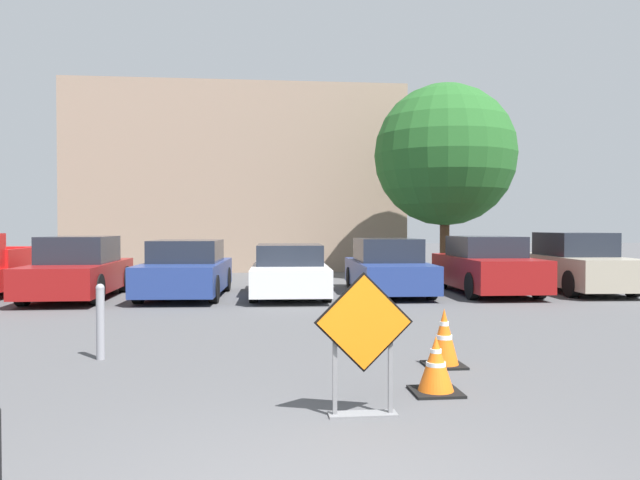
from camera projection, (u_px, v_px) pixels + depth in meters
name	position (u px, v px, depth m)	size (l,w,h in m)	color
ground_plane	(272.00, 308.00, 13.61)	(96.00, 96.00, 0.00)	#4C4C4F
road_closed_sign	(364.00, 337.00, 5.82)	(0.94, 0.20, 1.36)	black
traffic_cone_nearest	(436.00, 365.00, 6.65)	(0.52, 0.52, 0.61)	black
traffic_cone_second	(444.00, 338.00, 7.92)	(0.50, 0.50, 0.74)	black
parked_car_nearest	(78.00, 270.00, 15.35)	(1.85, 4.49, 1.53)	maroon
parked_car_second	(186.00, 270.00, 15.67)	(2.13, 4.36, 1.42)	navy
parked_car_third	(290.00, 272.00, 15.96)	(2.05, 4.63, 1.31)	silver
parked_car_fourth	(388.00, 268.00, 16.46)	(1.95, 4.54, 1.45)	navy
parked_car_fifth	(486.00, 267.00, 16.49)	(1.95, 4.39, 1.51)	maroon
parked_car_sixth	(575.00, 264.00, 17.00)	(1.97, 4.73, 1.60)	#A39984
bollard_nearest	(100.00, 320.00, 8.32)	(0.12, 0.12, 1.02)	gray
building_facade_backdrop	(239.00, 181.00, 26.05)	(13.15, 5.00, 7.31)	gray
street_tree_behind_lot	(445.00, 155.00, 20.78)	(4.72, 4.72, 6.51)	#513823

